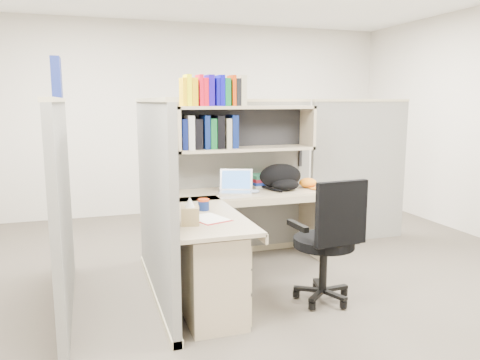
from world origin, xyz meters
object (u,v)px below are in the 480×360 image
object	(u,v)px
backpack	(283,177)
task_chair	(326,260)
desk	(224,250)
laptop	(236,181)
snack_canister	(204,204)

from	to	relation	value
backpack	task_chair	xyz separation A→B (m)	(-0.08, -1.09, -0.49)
desk	task_chair	bearing A→B (deg)	-18.95
backpack	task_chair	world-z (taller)	task_chair
task_chair	laptop	bearing A→B (deg)	111.60
laptop	task_chair	world-z (taller)	task_chair
desk	backpack	bearing A→B (deg)	44.09
backpack	snack_canister	distance (m)	1.16
snack_canister	task_chair	world-z (taller)	task_chair
desk	backpack	world-z (taller)	backpack
desk	laptop	xyz separation A→B (m)	(0.35, 0.80, 0.41)
task_chair	desk	bearing A→B (deg)	161.05
desk	backpack	distance (m)	1.26
desk	laptop	distance (m)	0.96
snack_canister	backpack	bearing A→B (deg)	33.26
laptop	snack_canister	xyz separation A→B (m)	(-0.46, -0.61, -0.07)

